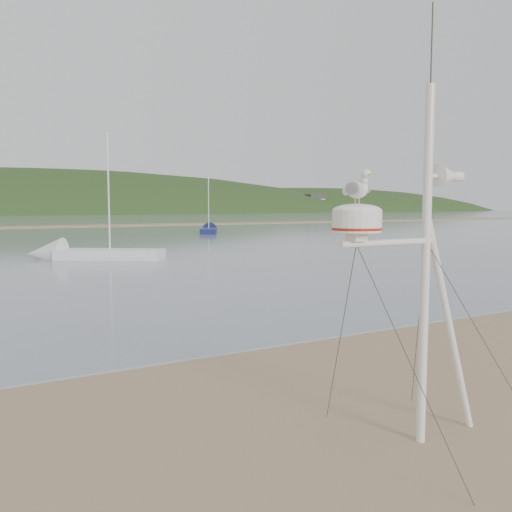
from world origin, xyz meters
TOP-DOWN VIEW (x-y plane):
  - hill_ridge at (18.52, 235.00)m, footprint 620.00×180.00m
  - mast_rig at (3.81, -0.46)m, footprint 2.20×2.34m
  - sailboat_white_near at (4.93, 23.74)m, footprint 6.75×5.34m
  - sailboat_blue_far at (22.82, 45.67)m, footprint 4.29×6.31m

SIDE VIEW (x-z plane):
  - hill_ridge at x=18.52m, z-range -59.70..20.30m
  - sailboat_white_near at x=4.93m, z-range -3.18..3.78m
  - sailboat_blue_far at x=22.82m, z-range -2.85..3.46m
  - mast_rig at x=3.81m, z-range -1.28..3.67m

